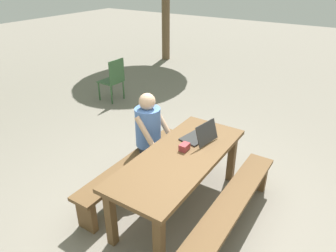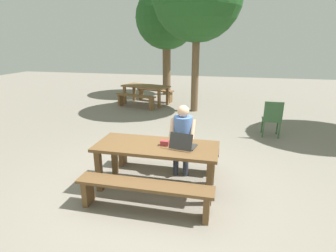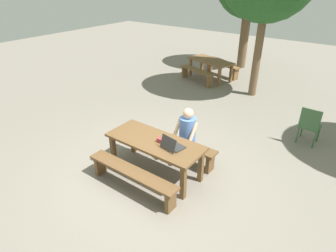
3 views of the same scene
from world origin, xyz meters
The scene contains 12 objects.
ground_plane centered at (0.00, 0.00, 0.00)m, with size 30.00×30.00×0.00m, color gray.
picnic_table_front centered at (0.00, 0.00, 0.64)m, with size 1.95×0.81×0.75m.
bench_near centered at (0.00, -0.68, 0.34)m, with size 1.95×0.30×0.45m.
bench_far centered at (0.00, 0.68, 0.34)m, with size 1.95×0.30×0.45m.
laptop centered at (0.43, -0.03, 0.82)m, with size 0.41×0.40×0.26m.
small_pouch centered at (0.13, 0.02, 0.79)m, with size 0.13×0.09×0.08m.
person_seated centered at (0.31, 0.65, 0.75)m, with size 0.45×0.43×1.26m.
plastic_chair centered at (2.18, 3.00, 0.49)m, with size 0.46×0.46×0.94m.
picnic_table_mid centered at (-2.00, 5.83, 0.62)m, with size 1.93×1.29×0.72m.
bench_mid_south centered at (-2.19, 5.19, 0.35)m, with size 1.61×0.75×0.47m.
bench_mid_north centered at (-1.80, 6.47, 0.35)m, with size 1.61×0.75×0.47m.
tree_left centered at (-1.68, 8.01, 3.26)m, with size 2.64×2.64×4.61m.
Camera 2 is at (1.04, -3.76, 2.32)m, focal length 28.22 mm.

